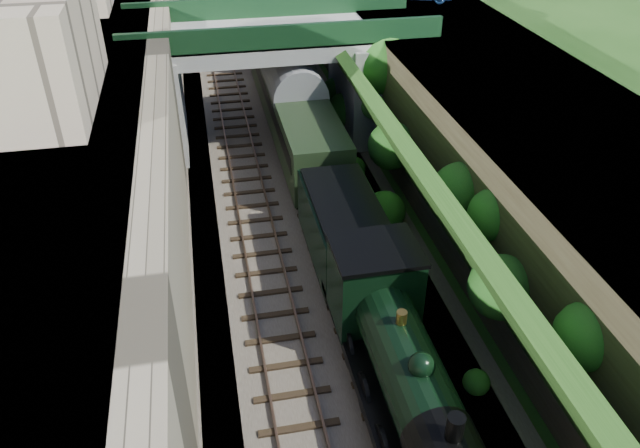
{
  "coord_description": "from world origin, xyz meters",
  "views": [
    {
      "loc": [
        -3.83,
        -8.89,
        15.73
      ],
      "look_at": [
        0.0,
        10.05,
        3.0
      ],
      "focal_mm": 35.0,
      "sensor_mm": 36.0,
      "label": 1
    }
  ],
  "objects_px": {
    "tree": "(384,64)",
    "tender": "(344,234)",
    "road_bridge": "(286,68)",
    "locomotive": "(399,361)"
  },
  "relations": [
    {
      "from": "locomotive",
      "to": "tender",
      "type": "xyz_separation_m",
      "value": [
        -0.0,
        7.36,
        -0.27
      ]
    },
    {
      "from": "locomotive",
      "to": "road_bridge",
      "type": "bearing_deg",
      "value": 90.73
    },
    {
      "from": "tree",
      "to": "locomotive",
      "type": "relative_size",
      "value": 0.65
    },
    {
      "from": "road_bridge",
      "to": "locomotive",
      "type": "height_order",
      "value": "road_bridge"
    },
    {
      "from": "road_bridge",
      "to": "tender",
      "type": "xyz_separation_m",
      "value": [
        0.26,
        -12.8,
        -2.46
      ]
    },
    {
      "from": "tree",
      "to": "locomotive",
      "type": "distance_m",
      "value": 19.06
    },
    {
      "from": "tree",
      "to": "road_bridge",
      "type": "bearing_deg",
      "value": 159.02
    },
    {
      "from": "tree",
      "to": "tender",
      "type": "xyz_separation_m",
      "value": [
        -4.71,
        -10.9,
        -3.03
      ]
    },
    {
      "from": "road_bridge",
      "to": "locomotive",
      "type": "distance_m",
      "value": 20.29
    },
    {
      "from": "road_bridge",
      "to": "tree",
      "type": "height_order",
      "value": "road_bridge"
    }
  ]
}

